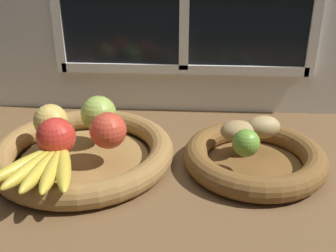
{
  "coord_description": "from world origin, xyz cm",
  "views": [
    {
      "loc": [
        2.41,
        -73.21,
        42.8
      ],
      "look_at": [
        -2.2,
        -0.91,
        8.89
      ],
      "focal_mm": 42.91,
      "sensor_mm": 36.0,
      "label": 1
    }
  ],
  "objects_px": {
    "apple_red_front": "(56,137)",
    "banana_bunch_front": "(45,166)",
    "fruit_bowl_right": "(254,158)",
    "apple_red_right": "(108,130)",
    "potato_back": "(263,127)",
    "lime_near": "(246,143)",
    "apple_golden_left": "(51,121)",
    "fruit_bowl_left": "(84,152)",
    "potato_oblong": "(237,131)",
    "apple_green_back": "(99,113)"
  },
  "relations": [
    {
      "from": "apple_green_back",
      "to": "apple_red_front",
      "type": "height_order",
      "value": "apple_green_back"
    },
    {
      "from": "potato_oblong",
      "to": "lime_near",
      "type": "xyz_separation_m",
      "value": [
        0.01,
        -0.07,
        0.01
      ]
    },
    {
      "from": "fruit_bowl_right",
      "to": "lime_near",
      "type": "height_order",
      "value": "lime_near"
    },
    {
      "from": "apple_red_right",
      "to": "potato_back",
      "type": "bearing_deg",
      "value": 11.51
    },
    {
      "from": "apple_green_back",
      "to": "apple_red_right",
      "type": "height_order",
      "value": "apple_green_back"
    },
    {
      "from": "lime_near",
      "to": "fruit_bowl_right",
      "type": "bearing_deg",
      "value": 56.31
    },
    {
      "from": "apple_red_right",
      "to": "potato_oblong",
      "type": "xyz_separation_m",
      "value": [
        0.26,
        0.05,
        -0.02
      ]
    },
    {
      "from": "apple_red_front",
      "to": "banana_bunch_front",
      "type": "xyz_separation_m",
      "value": [
        -0.0,
        -0.07,
        -0.02
      ]
    },
    {
      "from": "apple_green_back",
      "to": "potato_oblong",
      "type": "relative_size",
      "value": 1.08
    },
    {
      "from": "apple_golden_left",
      "to": "apple_red_front",
      "type": "xyz_separation_m",
      "value": [
        0.04,
        -0.07,
        0.0
      ]
    },
    {
      "from": "fruit_bowl_right",
      "to": "apple_red_right",
      "type": "relative_size",
      "value": 3.95
    },
    {
      "from": "fruit_bowl_left",
      "to": "lime_near",
      "type": "relative_size",
      "value": 7.09
    },
    {
      "from": "potato_back",
      "to": "potato_oblong",
      "type": "height_order",
      "value": "potato_back"
    },
    {
      "from": "apple_red_front",
      "to": "potato_oblong",
      "type": "height_order",
      "value": "apple_red_front"
    },
    {
      "from": "banana_bunch_front",
      "to": "potato_oblong",
      "type": "distance_m",
      "value": 0.38
    },
    {
      "from": "fruit_bowl_right",
      "to": "banana_bunch_front",
      "type": "distance_m",
      "value": 0.41
    },
    {
      "from": "apple_red_right",
      "to": "potato_oblong",
      "type": "relative_size",
      "value": 1.03
    },
    {
      "from": "apple_green_back",
      "to": "lime_near",
      "type": "height_order",
      "value": "apple_green_back"
    },
    {
      "from": "apple_red_front",
      "to": "potato_back",
      "type": "height_order",
      "value": "apple_red_front"
    },
    {
      "from": "apple_golden_left",
      "to": "potato_back",
      "type": "relative_size",
      "value": 0.99
    },
    {
      "from": "apple_golden_left",
      "to": "lime_near",
      "type": "distance_m",
      "value": 0.4
    },
    {
      "from": "potato_back",
      "to": "potato_oblong",
      "type": "bearing_deg",
      "value": -164.05
    },
    {
      "from": "fruit_bowl_right",
      "to": "potato_oblong",
      "type": "relative_size",
      "value": 4.08
    },
    {
      "from": "apple_golden_left",
      "to": "banana_bunch_front",
      "type": "bearing_deg",
      "value": -76.54
    },
    {
      "from": "fruit_bowl_right",
      "to": "apple_golden_left",
      "type": "height_order",
      "value": "apple_golden_left"
    },
    {
      "from": "apple_red_front",
      "to": "fruit_bowl_left",
      "type": "bearing_deg",
      "value": 59.24
    },
    {
      "from": "apple_red_right",
      "to": "banana_bunch_front",
      "type": "xyz_separation_m",
      "value": [
        -0.09,
        -0.1,
        -0.02
      ]
    },
    {
      "from": "fruit_bowl_right",
      "to": "apple_red_right",
      "type": "distance_m",
      "value": 0.3
    },
    {
      "from": "fruit_bowl_left",
      "to": "apple_red_front",
      "type": "xyz_separation_m",
      "value": [
        -0.03,
        -0.06,
        0.06
      ]
    },
    {
      "from": "potato_back",
      "to": "lime_near",
      "type": "relative_size",
      "value": 1.36
    },
    {
      "from": "apple_red_front",
      "to": "potato_back",
      "type": "xyz_separation_m",
      "value": [
        0.41,
        0.1,
        -0.01
      ]
    },
    {
      "from": "apple_red_right",
      "to": "apple_golden_left",
      "type": "bearing_deg",
      "value": 163.02
    },
    {
      "from": "fruit_bowl_right",
      "to": "lime_near",
      "type": "relative_size",
      "value": 5.44
    },
    {
      "from": "fruit_bowl_left",
      "to": "banana_bunch_front",
      "type": "distance_m",
      "value": 0.14
    },
    {
      "from": "fruit_bowl_left",
      "to": "apple_red_right",
      "type": "relative_size",
      "value": 5.15
    },
    {
      "from": "apple_golden_left",
      "to": "apple_red_right",
      "type": "relative_size",
      "value": 0.97
    },
    {
      "from": "fruit_bowl_right",
      "to": "potato_back",
      "type": "distance_m",
      "value": 0.07
    },
    {
      "from": "apple_green_back",
      "to": "lime_near",
      "type": "bearing_deg",
      "value": -17.49
    },
    {
      "from": "fruit_bowl_left",
      "to": "apple_red_right",
      "type": "xyz_separation_m",
      "value": [
        0.06,
        -0.02,
        0.06
      ]
    },
    {
      "from": "fruit_bowl_right",
      "to": "fruit_bowl_left",
      "type": "bearing_deg",
      "value": 180.0
    },
    {
      "from": "apple_red_front",
      "to": "banana_bunch_front",
      "type": "bearing_deg",
      "value": -90.86
    },
    {
      "from": "fruit_bowl_left",
      "to": "apple_red_front",
      "type": "relative_size",
      "value": 5.04
    },
    {
      "from": "apple_golden_left",
      "to": "apple_red_front",
      "type": "height_order",
      "value": "apple_red_front"
    },
    {
      "from": "potato_back",
      "to": "lime_near",
      "type": "height_order",
      "value": "lime_near"
    },
    {
      "from": "apple_red_front",
      "to": "fruit_bowl_right",
      "type": "bearing_deg",
      "value": 8.29
    },
    {
      "from": "apple_golden_left",
      "to": "apple_red_front",
      "type": "distance_m",
      "value": 0.08
    },
    {
      "from": "potato_back",
      "to": "fruit_bowl_left",
      "type": "bearing_deg",
      "value": -173.43
    },
    {
      "from": "potato_back",
      "to": "apple_red_right",
      "type": "bearing_deg",
      "value": -168.49
    },
    {
      "from": "fruit_bowl_left",
      "to": "banana_bunch_front",
      "type": "height_order",
      "value": "banana_bunch_front"
    },
    {
      "from": "fruit_bowl_right",
      "to": "banana_bunch_front",
      "type": "height_order",
      "value": "banana_bunch_front"
    }
  ]
}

